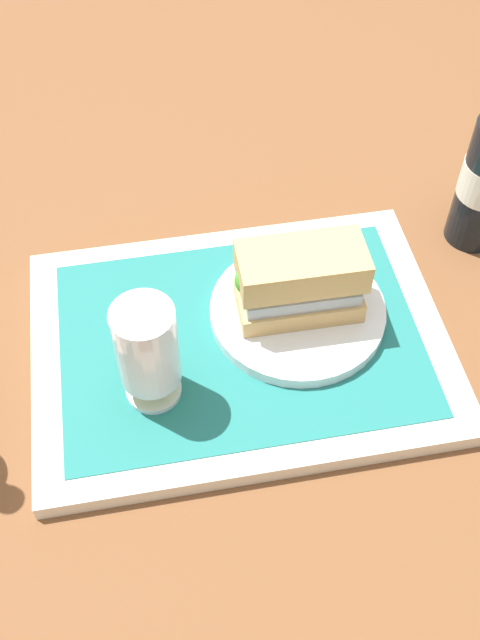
% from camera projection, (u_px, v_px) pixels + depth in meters
% --- Properties ---
extents(ground_plane, '(3.00, 3.00, 0.00)m').
position_uv_depth(ground_plane, '(240.00, 348.00, 0.81)').
color(ground_plane, brown).
extents(tray, '(0.44, 0.32, 0.02)m').
position_uv_depth(tray, '(240.00, 343.00, 0.80)').
color(tray, beige).
rests_on(tray, ground_plane).
extents(placemat, '(0.38, 0.27, 0.00)m').
position_uv_depth(placemat, '(240.00, 337.00, 0.79)').
color(placemat, '#1E6B66').
rests_on(placemat, tray).
extents(plate, '(0.19, 0.19, 0.01)m').
position_uv_depth(plate, '(297.00, 311.00, 0.81)').
color(plate, white).
rests_on(plate, placemat).
extents(sandwich, '(0.13, 0.07, 0.08)m').
position_uv_depth(sandwich, '(297.00, 281.00, 0.77)').
color(sandwich, tan).
rests_on(sandwich, plate).
extents(beer_glass, '(0.06, 0.06, 0.12)m').
position_uv_depth(beer_glass, '(147.00, 351.00, 0.70)').
color(beer_glass, silver).
rests_on(beer_glass, placemat).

